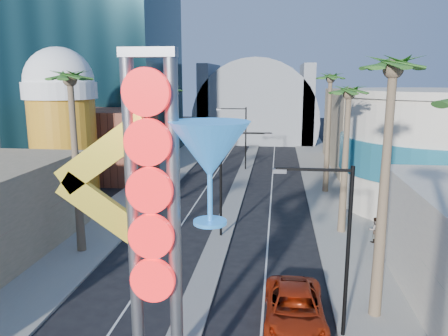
{
  "coord_description": "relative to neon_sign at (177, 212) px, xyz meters",
  "views": [
    {
      "loc": [
        4.04,
        -10.45,
        11.64
      ],
      "look_at": [
        0.04,
        21.56,
        4.92
      ],
      "focal_mm": 35.0,
      "sensor_mm": 36.0,
      "label": 1
    }
  ],
  "objects": [
    {
      "name": "palm_2",
      "position": [
        -9.82,
        27.04,
        2.17
      ],
      "size": [
        2.4,
        2.4,
        11.2
      ],
      "color": "brown",
      "rests_on": "ground"
    },
    {
      "name": "canopy",
      "position": [
        -0.82,
        69.04,
        -3.0
      ],
      "size": [
        22.0,
        16.0,
        22.0
      ],
      "color": "slate",
      "rests_on": "ground"
    },
    {
      "name": "streetlight_1",
      "position": [
        -1.36,
        41.04,
        -2.43
      ],
      "size": [
        3.79,
        0.25,
        8.0
      ],
      "color": "black",
      "rests_on": "ground"
    },
    {
      "name": "turquoise_building",
      "position": [
        17.18,
        27.04,
        -2.06
      ],
      "size": [
        16.6,
        16.6,
        10.6
      ],
      "color": "beige",
      "rests_on": "ground"
    },
    {
      "name": "palm_5",
      "position": [
        8.18,
        7.04,
        3.96
      ],
      "size": [
        2.4,
        2.4,
        13.2
      ],
      "color": "brown",
      "rests_on": "ground"
    },
    {
      "name": "palm_1",
      "position": [
        -9.82,
        13.04,
        3.52
      ],
      "size": [
        2.4,
        2.4,
        12.7
      ],
      "color": "brown",
      "rests_on": "ground"
    },
    {
      "name": "streetlight_0",
      "position": [
        -0.27,
        17.04,
        -2.43
      ],
      "size": [
        3.79,
        0.25,
        8.0
      ],
      "color": "black",
      "rests_on": "ground"
    },
    {
      "name": "palm_6",
      "position": [
        8.18,
        19.04,
        2.62
      ],
      "size": [
        2.4,
        2.4,
        11.7
      ],
      "color": "brown",
      "rests_on": "ground"
    },
    {
      "name": "sidewalk_east",
      "position": [
        8.68,
        32.04,
        -7.23
      ],
      "size": [
        5.0,
        100.0,
        0.15
      ],
      "primitive_type": "cube",
      "color": "gray",
      "rests_on": "ground"
    },
    {
      "name": "neon_sign",
      "position": [
        0.0,
        0.0,
        0.0
      ],
      "size": [
        6.53,
        2.6,
        12.55
      ],
      "color": "gray",
      "rests_on": "ground"
    },
    {
      "name": "red_pickup",
      "position": [
        4.21,
        5.74,
        -6.45
      ],
      "size": [
        2.9,
        6.18,
        1.71
      ],
      "primitive_type": "imported",
      "rotation": [
        0.0,
        0.0,
        0.01
      ],
      "color": "#AC290D",
      "rests_on": "ground"
    },
    {
      "name": "median",
      "position": [
        -0.82,
        35.04,
        -7.23
      ],
      "size": [
        1.6,
        84.0,
        0.15
      ],
      "primitive_type": "cube",
      "color": "gray",
      "rests_on": "ground"
    },
    {
      "name": "streetlight_2",
      "position": [
        5.91,
        5.04,
        -2.47
      ],
      "size": [
        3.45,
        0.25,
        8.0
      ],
      "color": "black",
      "rests_on": "ground"
    },
    {
      "name": "palm_3",
      "position": [
        -9.82,
        39.04,
        2.17
      ],
      "size": [
        2.4,
        2.4,
        11.2
      ],
      "color": "brown",
      "rests_on": "ground"
    },
    {
      "name": "sidewalk_west",
      "position": [
        -10.32,
        32.04,
        -7.23
      ],
      "size": [
        5.0,
        100.0,
        0.15
      ],
      "primitive_type": "cube",
      "color": "gray",
      "rests_on": "ground"
    },
    {
      "name": "pedestrian_b",
      "position": [
        10.17,
        16.98,
        -6.24
      ],
      "size": [
        1.02,
        0.86,
        1.84
      ],
      "primitive_type": "imported",
      "rotation": [
        0.0,
        0.0,
        3.35
      ],
      "color": "gray",
      "rests_on": "sidewalk_east"
    },
    {
      "name": "filler_east",
      "position": [
        15.18,
        45.04,
        -2.31
      ],
      "size": [
        10.0,
        20.0,
        10.0
      ],
      "primitive_type": "cube",
      "color": "#8B7D5A",
      "rests_on": "ground"
    },
    {
      "name": "brick_filler_west",
      "position": [
        -16.82,
        35.04,
        -3.31
      ],
      "size": [
        10.0,
        10.0,
        8.0
      ],
      "primitive_type": "cube",
      "color": "brown",
      "rests_on": "ground"
    },
    {
      "name": "beer_mug",
      "position": [
        -17.82,
        27.04,
        0.54
      ],
      "size": [
        7.0,
        7.0,
        14.5
      ],
      "color": "orange",
      "rests_on": "ground"
    },
    {
      "name": "palm_7",
      "position": [
        8.18,
        31.04,
        3.52
      ],
      "size": [
        2.4,
        2.4,
        12.7
      ],
      "color": "brown",
      "rests_on": "ground"
    }
  ]
}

